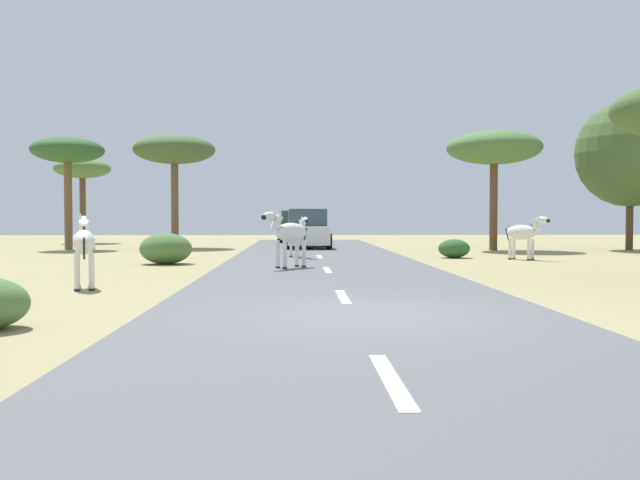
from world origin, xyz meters
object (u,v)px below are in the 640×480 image
car_0 (296,228)px  bush_4 (166,249)px  zebra_0 (298,232)px  zebra_4 (524,233)px  zebra_2 (84,243)px  tree_0 (82,170)px  tree_6 (174,151)px  tree_4 (631,153)px  bush_3 (454,249)px  rock_1 (87,247)px  tree_3 (494,149)px  car_1 (307,230)px  tree_2 (68,152)px  zebra_3 (288,233)px

car_0 → bush_4: 17.87m
zebra_0 → zebra_4: bearing=154.9°
zebra_4 → zebra_2: bearing=-6.6°
tree_0 → tree_6: tree_6 is taller
bush_4 → tree_4: bearing=24.0°
zebra_0 → tree_6: tree_6 is taller
tree_0 → tree_4: size_ratio=0.72×
bush_3 → rock_1: size_ratio=1.75×
zebra_0 → bush_4: bearing=10.2°
zebra_4 → rock_1: bearing=-60.8°
bush_3 → tree_3: bearing=61.4°
tree_4 → car_0: bearing=147.3°
rock_1 → tree_4: bearing=3.8°
tree_0 → zebra_4: bearing=-39.3°
zebra_4 → car_1: car_1 is taller
tree_2 → car_1: bearing=0.9°
zebra_0 → zebra_2: (-4.28, -9.49, -0.00)m
tree_4 → tree_6: size_ratio=1.24×
tree_6 → tree_0: bearing=134.6°
tree_2 → tree_6: size_ratio=0.94×
zebra_3 → tree_4: 18.26m
tree_3 → tree_6: size_ratio=0.98×
zebra_4 → rock_1: size_ratio=2.40×
zebra_3 → bush_4: zebra_3 is taller
zebra_2 → car_0: (4.18, 24.58, -0.06)m
zebra_2 → tree_2: size_ratio=0.32×
car_1 → rock_1: car_1 is taller
tree_2 → tree_3: size_ratio=0.96×
zebra_2 → bush_3: size_ratio=1.43×
tree_2 → tree_3: tree_3 is taller
zebra_3 → zebra_4: size_ratio=1.05×
car_1 → bush_4: 10.78m
zebra_4 → tree_6: size_ratio=0.29×
zebra_2 → car_0: bearing=63.3°
zebra_2 → zebra_3: size_ratio=0.99×
car_1 → bush_3: size_ratio=3.99×
zebra_4 → tree_0: 25.35m
zebra_2 → zebra_4: size_ratio=1.04×
car_1 → tree_6: tree_6 is taller
zebra_4 → rock_1: 16.71m
bush_3 → zebra_3: bearing=-138.0°
zebra_0 → tree_4: bearing=-177.6°
car_0 → tree_3: 12.99m
tree_0 → tree_2: 8.14m
tree_6 → rock_1: size_ratio=8.33×
zebra_2 → tree_3: size_ratio=0.31×
zebra_4 → zebra_3: bearing=-16.3°
zebra_4 → tree_2: bearing=-67.7°
car_0 → tree_3: bearing=-49.4°
tree_6 → zebra_4: bearing=-36.1°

